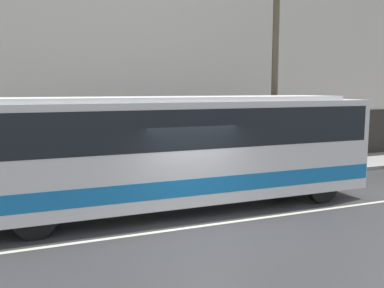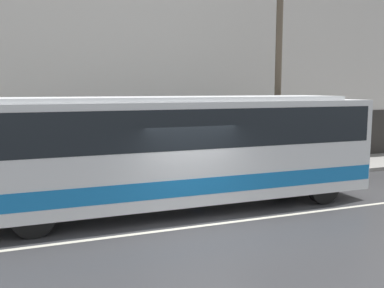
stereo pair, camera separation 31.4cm
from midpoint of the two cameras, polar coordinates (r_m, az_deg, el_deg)
ground_plane at (r=11.04m, az=0.34°, el=-10.91°), size 60.00×60.00×0.00m
sidewalk at (r=16.09m, az=-7.45°, el=-4.83°), size 60.00×3.08×0.15m
building_facade at (r=17.39m, az=-9.20°, el=11.09°), size 60.00×0.35×9.56m
lane_stripe at (r=11.04m, az=0.34°, el=-10.89°), size 54.00×0.14×0.01m
transit_bus at (r=12.14m, az=-3.64°, el=-0.38°), size 12.27×2.49×3.24m
utility_pole_near at (r=17.00m, az=10.43°, el=7.93°), size 0.25×0.25×7.01m
pedestrian_waiting at (r=16.33m, az=0.01°, el=-1.37°), size 0.36×0.36×1.76m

